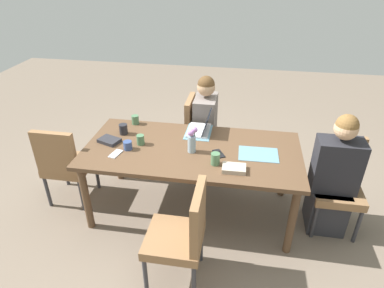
{
  "coord_description": "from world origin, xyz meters",
  "views": [
    {
      "loc": [
        0.45,
        -2.66,
        2.36
      ],
      "look_at": [
        0.0,
        0.0,
        0.79
      ],
      "focal_mm": 31.2,
      "sensor_mm": 36.0,
      "label": 1
    }
  ],
  "objects_px": {
    "coffee_mug_centre_left": "(128,145)",
    "phone_silver": "(116,154)",
    "chair_head_left_right_near": "(64,162)",
    "coffee_mug_near_right": "(123,129)",
    "coffee_mug_centre_right": "(215,159)",
    "chair_head_right_left_mid": "(337,180)",
    "chair_far_left_near": "(200,130)",
    "dining_table": "(192,155)",
    "person_head_right_left_mid": "(333,181)",
    "book_red_cover": "(109,140)",
    "laptop_far_left_near": "(201,128)",
    "coffee_mug_near_left": "(141,140)",
    "flower_vase": "(192,139)",
    "person_far_left_near": "(205,131)",
    "coffee_mug_far_left": "(135,120)",
    "chair_near_left_far": "(183,232)",
    "book_blue_cover": "(234,168)",
    "phone_black": "(219,154)"
  },
  "relations": [
    {
      "from": "book_red_cover",
      "to": "chair_far_left_near",
      "type": "bearing_deg",
      "value": 68.08
    },
    {
      "from": "person_far_left_near",
      "to": "chair_head_right_left_mid",
      "type": "xyz_separation_m",
      "value": [
        1.35,
        -0.71,
        -0.03
      ]
    },
    {
      "from": "coffee_mug_near_left",
      "to": "coffee_mug_centre_right",
      "type": "bearing_deg",
      "value": -17.17
    },
    {
      "from": "chair_head_left_right_near",
      "to": "coffee_mug_near_right",
      "type": "height_order",
      "value": "chair_head_left_right_near"
    },
    {
      "from": "coffee_mug_near_left",
      "to": "phone_silver",
      "type": "relative_size",
      "value": 0.65
    },
    {
      "from": "chair_head_right_left_mid",
      "to": "phone_silver",
      "type": "distance_m",
      "value": 2.08
    },
    {
      "from": "phone_silver",
      "to": "dining_table",
      "type": "bearing_deg",
      "value": -60.23
    },
    {
      "from": "flower_vase",
      "to": "coffee_mug_far_left",
      "type": "xyz_separation_m",
      "value": [
        -0.7,
        0.47,
        -0.08
      ]
    },
    {
      "from": "coffee_mug_near_right",
      "to": "book_red_cover",
      "type": "relative_size",
      "value": 0.53
    },
    {
      "from": "chair_far_left_near",
      "to": "flower_vase",
      "type": "xyz_separation_m",
      "value": [
        0.06,
        -0.89,
        0.37
      ]
    },
    {
      "from": "chair_head_right_left_mid",
      "to": "chair_head_left_right_near",
      "type": "bearing_deg",
      "value": -176.8
    },
    {
      "from": "chair_far_left_near",
      "to": "chair_head_right_left_mid",
      "type": "relative_size",
      "value": 1.0
    },
    {
      "from": "dining_table",
      "to": "laptop_far_left_near",
      "type": "height_order",
      "value": "laptop_far_left_near"
    },
    {
      "from": "coffee_mug_near_right",
      "to": "phone_silver",
      "type": "relative_size",
      "value": 0.7
    },
    {
      "from": "coffee_mug_far_left",
      "to": "phone_black",
      "type": "distance_m",
      "value": 1.06
    },
    {
      "from": "coffee_mug_centre_left",
      "to": "coffee_mug_centre_right",
      "type": "xyz_separation_m",
      "value": [
        0.84,
        -0.12,
        0.01
      ]
    },
    {
      "from": "book_blue_cover",
      "to": "book_red_cover",
      "type": "bearing_deg",
      "value": 165.85
    },
    {
      "from": "laptop_far_left_near",
      "to": "book_red_cover",
      "type": "bearing_deg",
      "value": -156.83
    },
    {
      "from": "chair_near_left_far",
      "to": "coffee_mug_near_left",
      "type": "bearing_deg",
      "value": 124.35
    },
    {
      "from": "dining_table",
      "to": "chair_head_right_left_mid",
      "type": "bearing_deg",
      "value": 2.93
    },
    {
      "from": "dining_table",
      "to": "coffee_mug_near_right",
      "type": "distance_m",
      "value": 0.77
    },
    {
      "from": "chair_far_left_near",
      "to": "chair_head_right_left_mid",
      "type": "bearing_deg",
      "value": -28.41
    },
    {
      "from": "chair_far_left_near",
      "to": "chair_near_left_far",
      "type": "bearing_deg",
      "value": -85.83
    },
    {
      "from": "chair_far_left_near",
      "to": "coffee_mug_centre_right",
      "type": "distance_m",
      "value": 1.15
    },
    {
      "from": "coffee_mug_near_right",
      "to": "coffee_mug_centre_right",
      "type": "relative_size",
      "value": 0.97
    },
    {
      "from": "laptop_far_left_near",
      "to": "coffee_mug_far_left",
      "type": "relative_size",
      "value": 3.33
    },
    {
      "from": "coffee_mug_centre_right",
      "to": "book_red_cover",
      "type": "distance_m",
      "value": 1.08
    },
    {
      "from": "chair_head_left_right_near",
      "to": "phone_silver",
      "type": "height_order",
      "value": "chair_head_left_right_near"
    },
    {
      "from": "chair_far_left_near",
      "to": "coffee_mug_near_right",
      "type": "distance_m",
      "value": 1.0
    },
    {
      "from": "flower_vase",
      "to": "coffee_mug_near_right",
      "type": "distance_m",
      "value": 0.78
    },
    {
      "from": "dining_table",
      "to": "coffee_mug_centre_left",
      "type": "height_order",
      "value": "coffee_mug_centre_left"
    },
    {
      "from": "chair_far_left_near",
      "to": "coffee_mug_near_left",
      "type": "height_order",
      "value": "chair_far_left_near"
    },
    {
      "from": "flower_vase",
      "to": "phone_silver",
      "type": "bearing_deg",
      "value": -166.6
    },
    {
      "from": "coffee_mug_centre_right",
      "to": "chair_head_right_left_mid",
      "type": "bearing_deg",
      "value": 14.75
    },
    {
      "from": "chair_far_left_near",
      "to": "person_far_left_near",
      "type": "bearing_deg",
      "value": -38.76
    },
    {
      "from": "laptop_far_left_near",
      "to": "book_red_cover",
      "type": "relative_size",
      "value": 1.6
    },
    {
      "from": "chair_near_left_far",
      "to": "laptop_far_left_near",
      "type": "xyz_separation_m",
      "value": [
        -0.04,
        1.19,
        0.29
      ]
    },
    {
      "from": "coffee_mug_far_left",
      "to": "flower_vase",
      "type": "bearing_deg",
      "value": -33.83
    },
    {
      "from": "chair_head_right_left_mid",
      "to": "coffee_mug_centre_left",
      "type": "bearing_deg",
      "value": -174.77
    },
    {
      "from": "coffee_mug_centre_left",
      "to": "phone_silver",
      "type": "height_order",
      "value": "coffee_mug_centre_left"
    },
    {
      "from": "chair_head_right_left_mid",
      "to": "person_head_right_left_mid",
      "type": "xyz_separation_m",
      "value": [
        -0.06,
        -0.07,
        0.03
      ]
    },
    {
      "from": "person_far_left_near",
      "to": "coffee_mug_centre_right",
      "type": "bearing_deg",
      "value": -77.71
    },
    {
      "from": "coffee_mug_near_right",
      "to": "person_head_right_left_mid",
      "type": "bearing_deg",
      "value": -5.02
    },
    {
      "from": "chair_far_left_near",
      "to": "laptop_far_left_near",
      "type": "relative_size",
      "value": 2.81
    },
    {
      "from": "person_far_left_near",
      "to": "book_red_cover",
      "type": "relative_size",
      "value": 5.97
    },
    {
      "from": "person_head_right_left_mid",
      "to": "coffee_mug_centre_right",
      "type": "distance_m",
      "value": 1.12
    },
    {
      "from": "chair_near_left_far",
      "to": "coffee_mug_near_left",
      "type": "height_order",
      "value": "chair_near_left_far"
    },
    {
      "from": "person_far_left_near",
      "to": "coffee_mug_near_right",
      "type": "height_order",
      "value": "person_far_left_near"
    },
    {
      "from": "chair_near_left_far",
      "to": "coffee_mug_near_right",
      "type": "height_order",
      "value": "chair_near_left_far"
    },
    {
      "from": "dining_table",
      "to": "person_head_right_left_mid",
      "type": "distance_m",
      "value": 1.32
    }
  ]
}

